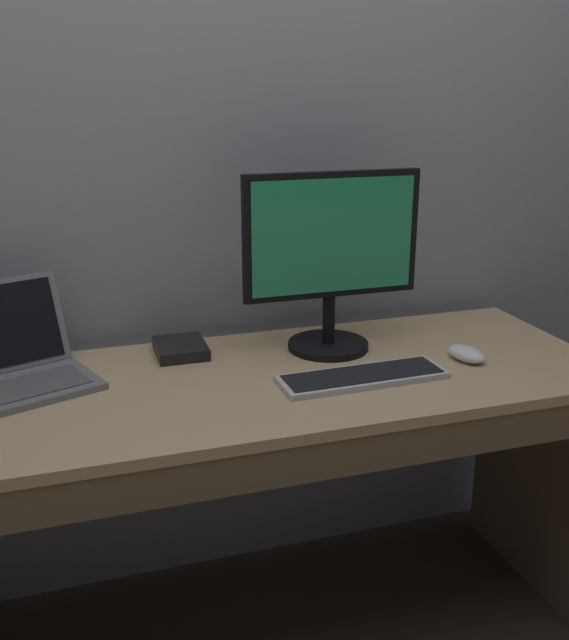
# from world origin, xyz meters

# --- Properties ---
(ground_plane) EXTENTS (14.00, 14.00, 0.00)m
(ground_plane) POSITION_xyz_m (0.00, 0.00, 0.00)
(ground_plane) COLOR #382D23
(back_wall) EXTENTS (5.15, 0.04, 2.80)m
(back_wall) POSITION_xyz_m (0.00, 0.40, 1.40)
(back_wall) COLOR gray
(back_wall) RESTS_ON ground
(desk) EXTENTS (1.86, 0.65, 0.78)m
(desk) POSITION_xyz_m (0.00, -0.02, 0.57)
(desk) COLOR tan
(desk) RESTS_ON ground
(laptop_space_gray) EXTENTS (0.41, 0.39, 0.23)m
(laptop_space_gray) POSITION_xyz_m (-0.52, 0.13, 0.84)
(laptop_space_gray) COLOR slate
(laptop_space_gray) RESTS_ON desk
(external_monitor) EXTENTS (0.47, 0.22, 0.48)m
(external_monitor) POSITION_xyz_m (0.28, 0.13, 1.04)
(external_monitor) COLOR black
(external_monitor) RESTS_ON desk
(wired_keyboard) EXTENTS (0.42, 0.14, 0.02)m
(wired_keyboard) POSITION_xyz_m (0.28, -0.10, 0.79)
(wired_keyboard) COLOR #BCBCC1
(wired_keyboard) RESTS_ON desk
(computer_mouse) EXTENTS (0.09, 0.13, 0.04)m
(computer_mouse) POSITION_xyz_m (0.59, -0.06, 0.80)
(computer_mouse) COLOR white
(computer_mouse) RESTS_ON desk
(external_drive_box) EXTENTS (0.13, 0.16, 0.03)m
(external_drive_box) POSITION_xyz_m (-0.11, 0.22, 0.80)
(external_drive_box) COLOR black
(external_drive_box) RESTS_ON desk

